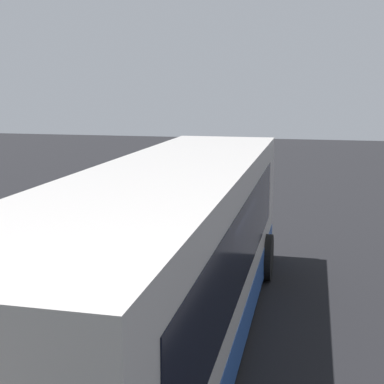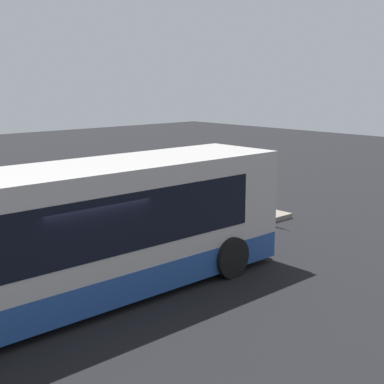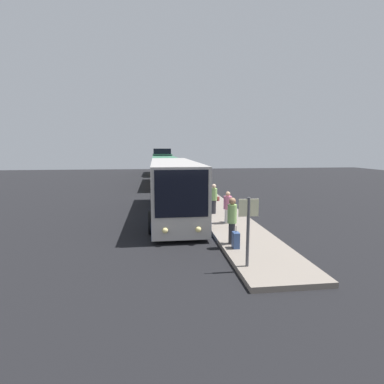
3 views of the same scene
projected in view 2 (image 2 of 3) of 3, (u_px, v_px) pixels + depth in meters
ground at (78, 305)px, 12.14m from camera, size 80.00×80.00×0.00m
platform at (22, 269)px, 14.20m from camera, size 20.00×2.53×0.18m
bus_lead at (73, 237)px, 11.95m from camera, size 11.31×2.72×3.15m
passenger_boarding at (56, 231)px, 14.19m from camera, size 0.61×0.63×1.70m
passenger_waiting at (213, 200)px, 17.49m from camera, size 0.49×0.49×1.82m
passenger_with_bags at (121, 217)px, 15.88m from camera, size 0.67×0.62×1.59m
suitcase at (223, 218)px, 18.00m from camera, size 0.35×0.23×0.84m
sign_post at (261, 180)px, 18.84m from camera, size 0.10×0.63×2.20m
trash_bin at (31, 258)px, 13.80m from camera, size 0.44×0.44×0.65m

